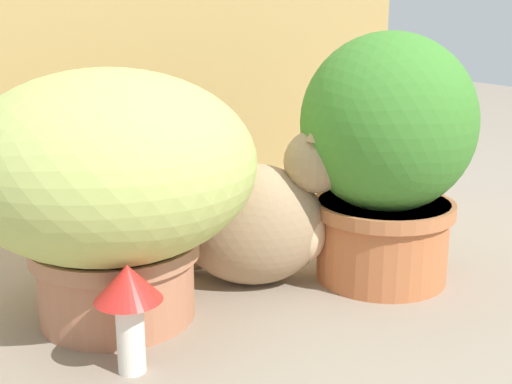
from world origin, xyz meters
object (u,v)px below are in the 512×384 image
object	(u,v)px
cat	(261,218)
mushroom_ornament_red	(129,297)
grass_planter	(111,180)
leafy_planter	(386,152)

from	to	relation	value
cat	mushroom_ornament_red	size ratio (longest dim) A/B	2.24
grass_planter	leafy_planter	distance (m)	0.48
grass_planter	mushroom_ornament_red	size ratio (longest dim) A/B	2.89
leafy_planter	mushroom_ornament_red	size ratio (longest dim) A/B	2.88
leafy_planter	cat	world-z (taller)	leafy_planter
leafy_planter	cat	size ratio (longest dim) A/B	1.28
grass_planter	mushroom_ornament_red	xyz separation A→B (m)	(-0.02, -0.18, -0.12)
mushroom_ornament_red	grass_planter	bearing A→B (deg)	82.62
grass_planter	leafy_planter	world-z (taller)	leafy_planter
mushroom_ornament_red	cat	bearing A→B (deg)	35.80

